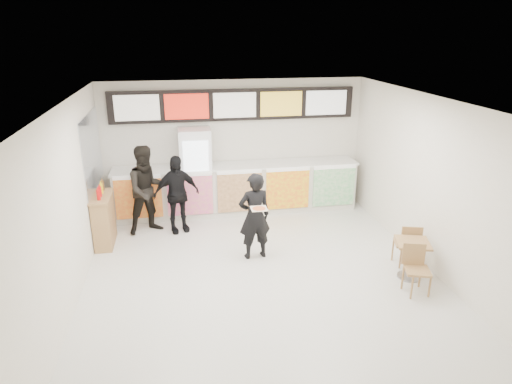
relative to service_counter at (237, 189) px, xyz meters
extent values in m
plane|color=beige|center=(0.00, -3.09, -0.57)|extent=(7.00, 7.00, 0.00)
plane|color=white|center=(0.00, -3.09, 2.43)|extent=(7.00, 7.00, 0.00)
plane|color=silver|center=(0.00, 0.41, 0.93)|extent=(6.00, 0.00, 6.00)
plane|color=silver|center=(-3.00, -3.09, 0.93)|extent=(0.00, 7.00, 7.00)
plane|color=silver|center=(3.00, -3.09, 0.93)|extent=(0.00, 7.00, 7.00)
cube|color=silver|center=(0.00, 0.01, -0.02)|extent=(5.50, 0.70, 1.10)
cube|color=silver|center=(0.00, 0.01, 0.55)|extent=(5.56, 0.76, 0.04)
cube|color=#E2491A|center=(-2.20, -0.37, 0.03)|extent=(0.99, 0.02, 0.90)
cube|color=#DB309C|center=(-1.10, -0.37, 0.03)|extent=(0.99, 0.02, 0.90)
cube|color=brown|center=(0.00, -0.37, 0.03)|extent=(0.99, 0.02, 0.90)
cube|color=#F9F81B|center=(1.10, -0.37, 0.03)|extent=(0.99, 0.02, 0.90)
cube|color=green|center=(2.20, -0.37, 0.03)|extent=(0.99, 0.02, 0.90)
cube|color=black|center=(0.00, 0.33, 1.88)|extent=(5.50, 0.12, 0.70)
cube|color=beige|center=(-2.12, 0.26, 1.88)|extent=(0.95, 0.02, 0.55)
cube|color=red|center=(-1.06, 0.26, 1.88)|extent=(0.95, 0.02, 0.55)
cube|color=silver|center=(0.00, 0.26, 1.88)|extent=(0.95, 0.02, 0.55)
cube|color=gold|center=(1.06, 0.26, 1.88)|extent=(0.95, 0.02, 0.55)
cube|color=silver|center=(2.12, 0.26, 1.88)|extent=(0.95, 0.02, 0.55)
cube|color=white|center=(-0.93, 0.03, 0.43)|extent=(0.70, 0.65, 2.00)
cube|color=white|center=(-0.93, -0.31, 0.48)|extent=(0.54, 0.02, 1.50)
cylinder|color=#17821A|center=(-1.14, -0.27, -0.12)|extent=(0.07, 0.07, 0.22)
cylinder|color=orange|center=(-1.00, -0.27, -0.12)|extent=(0.07, 0.07, 0.22)
cylinder|color=red|center=(-0.86, -0.27, -0.12)|extent=(0.07, 0.07, 0.22)
cylinder|color=blue|center=(-0.72, -0.27, -0.12)|extent=(0.07, 0.07, 0.22)
cylinder|color=orange|center=(-1.14, -0.27, 0.26)|extent=(0.07, 0.07, 0.22)
cylinder|color=red|center=(-1.00, -0.27, 0.26)|extent=(0.07, 0.07, 0.22)
cylinder|color=blue|center=(-0.86, -0.27, 0.26)|extent=(0.07, 0.07, 0.22)
cylinder|color=#17821A|center=(-0.72, -0.27, 0.26)|extent=(0.07, 0.07, 0.22)
cylinder|color=red|center=(-1.14, -0.27, 0.64)|extent=(0.07, 0.07, 0.22)
cylinder|color=blue|center=(-1.00, -0.27, 0.64)|extent=(0.07, 0.07, 0.22)
cylinder|color=#17821A|center=(-0.86, -0.27, 0.64)|extent=(0.07, 0.07, 0.22)
cylinder|color=orange|center=(-0.72, -0.27, 0.64)|extent=(0.07, 0.07, 0.22)
cylinder|color=blue|center=(-1.14, -0.27, 1.02)|extent=(0.07, 0.07, 0.22)
cylinder|color=#17821A|center=(-1.00, -0.27, 1.02)|extent=(0.07, 0.07, 0.22)
cylinder|color=orange|center=(-0.86, -0.27, 1.02)|extent=(0.07, 0.07, 0.22)
cylinder|color=red|center=(-0.72, -0.27, 1.02)|extent=(0.07, 0.07, 0.22)
cube|color=#B2B7BF|center=(-2.99, -0.64, 1.18)|extent=(0.01, 2.00, 1.50)
imported|color=black|center=(0.00, -2.29, 0.25)|extent=(0.65, 0.48, 1.65)
imported|color=black|center=(-1.96, -0.77, 0.36)|extent=(1.10, 0.98, 1.86)
imported|color=black|center=(-1.39, -0.85, 0.25)|extent=(1.04, 0.66, 1.65)
cube|color=beige|center=(0.00, -2.74, 0.58)|extent=(0.28, 0.28, 0.01)
cone|color=#CC7233|center=(0.00, -2.74, 0.59)|extent=(0.36, 0.36, 0.02)
cube|color=tan|center=(2.50, -3.50, 0.09)|extent=(0.67, 0.67, 0.04)
cylinder|color=gray|center=(2.50, -3.50, -0.25)|extent=(0.07, 0.07, 0.65)
cylinder|color=gray|center=(2.50, -3.50, -0.56)|extent=(0.40, 0.40, 0.03)
cube|color=tan|center=(2.36, -3.98, -0.17)|extent=(0.47, 0.47, 0.04)
cube|color=tan|center=(2.36, -3.80, 0.04)|extent=(0.35, 0.13, 0.38)
cube|color=tan|center=(2.64, -3.02, -0.17)|extent=(0.47, 0.47, 0.04)
cube|color=tan|center=(2.64, -3.20, 0.04)|extent=(0.35, 0.13, 0.38)
cube|color=tan|center=(-2.82, -1.23, -0.08)|extent=(0.33, 0.87, 0.98)
cube|color=tan|center=(-2.82, -1.23, 0.43)|extent=(0.37, 0.91, 0.04)
cylinder|color=red|center=(-2.82, -1.47, 0.55)|extent=(0.07, 0.07, 0.20)
cylinder|color=red|center=(-2.82, -1.28, 0.55)|extent=(0.07, 0.07, 0.20)
cylinder|color=yellow|center=(-2.82, -1.10, 0.55)|extent=(0.07, 0.07, 0.20)
cylinder|color=brown|center=(-2.82, -0.92, 0.55)|extent=(0.07, 0.07, 0.20)
camera|label=1|loc=(-1.30, -9.86, 3.47)|focal=32.00mm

